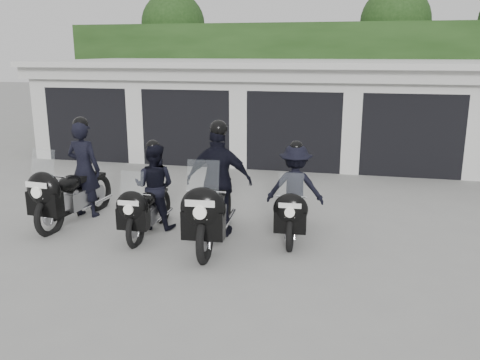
% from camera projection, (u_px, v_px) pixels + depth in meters
% --- Properties ---
extents(ground, '(80.00, 80.00, 0.00)m').
position_uv_depth(ground, '(254.00, 240.00, 9.01)').
color(ground, gray).
rests_on(ground, ground).
extents(garage_block, '(16.40, 6.80, 2.96)m').
position_uv_depth(garage_block, '(304.00, 110.00, 16.27)').
color(garage_block, silver).
rests_on(garage_block, ground).
extents(background_vegetation, '(20.00, 3.90, 5.80)m').
position_uv_depth(background_vegetation, '(326.00, 63.00, 20.45)').
color(background_vegetation, '#1A3413').
rests_on(background_vegetation, ground).
extents(police_bike_a, '(0.85, 2.39, 2.08)m').
position_uv_depth(police_bike_a, '(74.00, 180.00, 9.87)').
color(police_bike_a, black).
rests_on(police_bike_a, ground).
extents(police_bike_b, '(0.79, 2.00, 1.74)m').
position_uv_depth(police_bike_b, '(151.00, 193.00, 9.32)').
color(police_bike_b, black).
rests_on(police_bike_b, ground).
extents(police_bike_c, '(1.22, 2.49, 2.17)m').
position_uv_depth(police_bike_c, '(217.00, 189.00, 8.85)').
color(police_bike_c, black).
rests_on(police_bike_c, ground).
extents(police_bike_d, '(1.07, 2.01, 1.75)m').
position_uv_depth(police_bike_d, '(294.00, 194.00, 9.19)').
color(police_bike_d, black).
rests_on(police_bike_d, ground).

